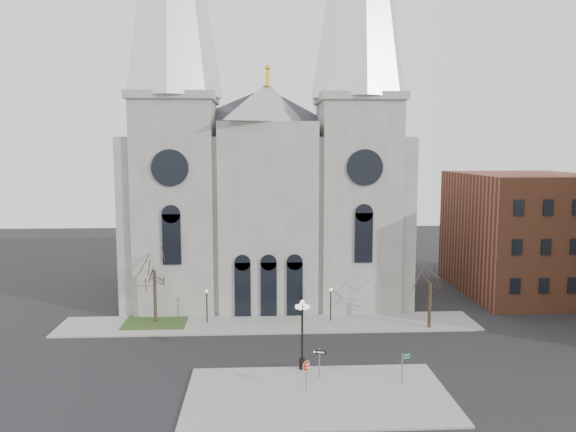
{
  "coord_description": "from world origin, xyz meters",
  "views": [
    {
      "loc": [
        -0.96,
        -41.41,
        16.73
      ],
      "look_at": [
        1.64,
        8.0,
        10.88
      ],
      "focal_mm": 35.0,
      "sensor_mm": 36.0,
      "label": 1
    }
  ],
  "objects_px": {
    "stop_sign": "(306,369)",
    "globe_lamp": "(302,326)",
    "street_name_sign": "(403,366)",
    "one_way_sign": "(319,358)"
  },
  "relations": [
    {
      "from": "stop_sign",
      "to": "globe_lamp",
      "type": "height_order",
      "value": "globe_lamp"
    },
    {
      "from": "stop_sign",
      "to": "one_way_sign",
      "type": "bearing_deg",
      "value": 40.31
    },
    {
      "from": "one_way_sign",
      "to": "street_name_sign",
      "type": "bearing_deg",
      "value": 2.33
    },
    {
      "from": "stop_sign",
      "to": "globe_lamp",
      "type": "bearing_deg",
      "value": 68.05
    },
    {
      "from": "globe_lamp",
      "to": "one_way_sign",
      "type": "relative_size",
      "value": 2.44
    },
    {
      "from": "stop_sign",
      "to": "street_name_sign",
      "type": "bearing_deg",
      "value": -15.41
    },
    {
      "from": "street_name_sign",
      "to": "stop_sign",
      "type": "bearing_deg",
      "value": 163.26
    },
    {
      "from": "stop_sign",
      "to": "one_way_sign",
      "type": "xyz_separation_m",
      "value": [
        1.16,
        2.16,
        -0.08
      ]
    },
    {
      "from": "globe_lamp",
      "to": "one_way_sign",
      "type": "distance_m",
      "value": 2.79
    },
    {
      "from": "street_name_sign",
      "to": "globe_lamp",
      "type": "bearing_deg",
      "value": 132.97
    }
  ]
}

